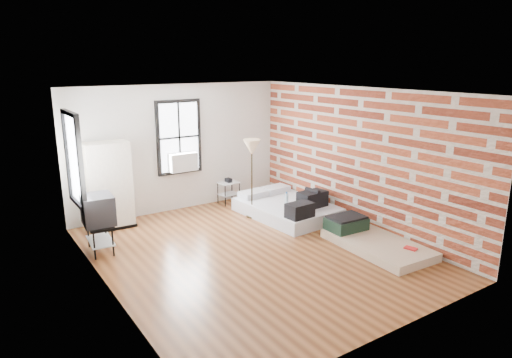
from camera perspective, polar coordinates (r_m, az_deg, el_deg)
ground at (r=8.16m, az=-0.38°, el=-9.14°), size 6.00×6.00×0.00m
room_shell at (r=8.05m, az=-0.45°, el=3.52°), size 5.02×6.02×2.80m
mattress_main at (r=9.97m, az=4.15°, el=-3.54°), size 1.70×2.22×0.68m
mattress_bare at (r=8.63m, az=14.02°, el=-7.31°), size 1.12×2.00×0.42m
wardrobe at (r=9.52m, az=-17.90°, el=-0.80°), size 0.90×0.54×1.75m
side_table at (r=10.75m, az=-3.45°, el=-0.97°), size 0.49×0.40×0.61m
floor_lamp at (r=9.53m, az=-0.53°, el=3.52°), size 0.36×0.36×1.70m
tv_stand at (r=8.38m, az=-19.12°, el=-3.87°), size 0.57×0.77×1.04m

